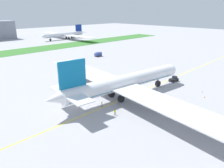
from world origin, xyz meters
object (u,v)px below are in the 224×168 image
at_px(ground_crew_wingwalker_port, 115,112).
at_px(service_truck_baggage_loader, 85,70).
at_px(pushback_tug, 174,79).
at_px(ground_crew_marshaller_front, 102,104).
at_px(traffic_cone_near_nose, 202,92).
at_px(airliner_foreground, 123,83).
at_px(service_truck_fuel_bowser, 98,54).
at_px(traffic_cone_port_wing, 205,97).
at_px(parked_airliner_far_right, 65,34).

distance_m(ground_crew_wingwalker_port, service_truck_baggage_loader, 44.04).
xyz_separation_m(pushback_tug, ground_crew_marshaller_front, (-38.25, 2.81, 0.05)).
bearing_deg(ground_crew_wingwalker_port, traffic_cone_near_nose, -15.98).
xyz_separation_m(airliner_foreground, traffic_cone_near_nose, (24.27, -17.35, -5.03)).
xyz_separation_m(airliner_foreground, service_truck_baggage_loader, (8.69, 32.13, -3.65)).
bearing_deg(ground_crew_marshaller_front, airliner_foreground, 3.84).
relative_size(ground_crew_marshaller_front, traffic_cone_near_nose, 2.95).
xyz_separation_m(traffic_cone_near_nose, service_truck_baggage_loader, (-15.58, 49.48, 1.37)).
bearing_deg(pushback_tug, airliner_foreground, 172.94).
height_order(ground_crew_marshaller_front, service_truck_fuel_bowser, service_truck_fuel_bowser).
height_order(pushback_tug, ground_crew_marshaller_front, pushback_tug).
relative_size(traffic_cone_port_wing, service_truck_fuel_bowser, 0.12).
relative_size(airliner_foreground, pushback_tug, 14.92).
bearing_deg(service_truck_baggage_loader, ground_crew_wingwalker_port, -116.64).
xyz_separation_m(airliner_foreground, ground_crew_wingwalker_port, (-11.05, -7.24, -4.31)).
bearing_deg(traffic_cone_port_wing, service_truck_fuel_bowser, 76.18).
relative_size(service_truck_baggage_loader, service_truck_fuel_bowser, 1.39).
bearing_deg(traffic_cone_near_nose, ground_crew_wingwalker_port, 164.02).
bearing_deg(traffic_cone_port_wing, pushback_tug, 63.53).
bearing_deg(ground_crew_wingwalker_port, airliner_foreground, 33.22).
relative_size(airliner_foreground, parked_airliner_far_right, 1.05).
height_order(ground_crew_wingwalker_port, parked_airliner_far_right, parked_airliner_far_right).
xyz_separation_m(ground_crew_wingwalker_port, service_truck_baggage_loader, (19.74, 39.36, 0.66)).
bearing_deg(ground_crew_marshaller_front, service_truck_baggage_loader, 60.24).
height_order(traffic_cone_port_wing, service_truck_baggage_loader, service_truck_baggage_loader).
bearing_deg(airliner_foreground, service_truck_fuel_bowser, 55.60).
xyz_separation_m(pushback_tug, traffic_cone_port_wing, (-8.23, -16.53, -0.71)).
bearing_deg(pushback_tug, traffic_cone_port_wing, -116.47).
relative_size(ground_crew_wingwalker_port, service_truck_baggage_loader, 0.25).
distance_m(traffic_cone_near_nose, service_truck_fuel_bowser, 75.50).
relative_size(ground_crew_marshaller_front, parked_airliner_far_right, 0.02).
xyz_separation_m(traffic_cone_port_wing, service_truck_baggage_loader, (-11.27, 52.14, 1.37)).
distance_m(ground_crew_marshaller_front, traffic_cone_port_wing, 35.72).
bearing_deg(parked_airliner_far_right, ground_crew_marshaller_front, -119.35).
distance_m(airliner_foreground, ground_crew_wingwalker_port, 13.89).
distance_m(pushback_tug, ground_crew_wingwalker_port, 39.42).
distance_m(ground_crew_marshaller_front, service_truck_fuel_bowser, 75.41).
bearing_deg(pushback_tug, ground_crew_marshaller_front, 175.79).
height_order(service_truck_baggage_loader, service_truck_fuel_bowser, service_truck_baggage_loader).
bearing_deg(pushback_tug, ground_crew_wingwalker_port, -174.55).
bearing_deg(service_truck_baggage_loader, ground_crew_marshaller_front, -119.76).
distance_m(airliner_foreground, pushback_tug, 28.73).
distance_m(service_truck_baggage_loader, parked_airliner_far_right, 129.04).
bearing_deg(airliner_foreground, service_truck_baggage_loader, 74.86).
xyz_separation_m(ground_crew_wingwalker_port, parked_airliner_far_right, (82.73, 151.94, 3.64)).
bearing_deg(airliner_foreground, pushback_tug, -7.06).
bearing_deg(airliner_foreground, traffic_cone_port_wing, -45.07).
height_order(pushback_tug, traffic_cone_near_nose, pushback_tug).
relative_size(traffic_cone_near_nose, traffic_cone_port_wing, 1.00).
relative_size(traffic_cone_port_wing, parked_airliner_far_right, 0.01).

